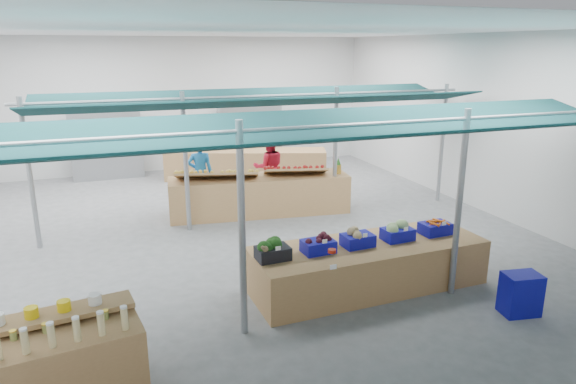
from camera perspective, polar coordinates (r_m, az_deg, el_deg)
name	(u,v)px	position (r m, az deg, el deg)	size (l,w,h in m)	color
floor	(239,231)	(11.26, -5.42, -4.38)	(13.00, 13.00, 0.00)	#5F5F62
hall	(220,103)	(12.03, -7.55, 9.82)	(13.00, 13.00, 13.00)	silver
pole_grid	(302,164)	(9.37, 1.52, 3.09)	(10.00, 4.60, 3.00)	gray
awnings	(302,111)	(9.21, 1.57, 8.98)	(9.50, 7.08, 0.30)	#0B302F
back_shelving_left	(107,146)	(16.49, -19.49, 4.87)	(2.00, 0.50, 2.00)	#B23F33
back_shelving_right	(250,137)	(17.13, -4.25, 6.12)	(2.00, 0.50, 2.00)	#B23F33
bottle_shelf	(48,367)	(6.53, -25.14, -17.20)	(2.10, 1.42, 1.17)	olive
veg_counter	(368,265)	(8.71, 8.88, -8.06)	(3.91, 1.30, 0.76)	olive
fruit_counter	(260,195)	(12.31, -3.16, -0.34)	(4.25, 1.01, 0.91)	olive
far_counter	(246,164)	(15.70, -4.68, 3.11)	(4.82, 0.96, 0.87)	olive
crate_stack	(521,294)	(8.55, 24.42, -10.27)	(0.54, 0.37, 0.64)	#0D0E91
vendor_left	(200,173)	(12.97, -9.71, 2.10)	(0.62, 0.41, 1.70)	#1A69AB
vendor_right	(269,167)	(13.40, -2.13, 2.76)	(0.83, 0.64, 1.70)	red
crate_broccoli	(273,250)	(7.82, -1.70, -6.41)	(0.52, 0.41, 0.35)	black
crate_beets	(318,244)	(8.10, 3.37, -5.81)	(0.52, 0.41, 0.29)	#0D0E91
crate_celeriac	(358,238)	(8.41, 7.75, -5.04)	(0.52, 0.41, 0.31)	#0D0E91
crate_cabbage	(398,231)	(8.78, 12.10, -4.23)	(0.52, 0.41, 0.35)	#0D0E91
crate_carrots	(435,228)	(9.23, 16.02, -3.83)	(0.52, 0.41, 0.29)	#0D0E91
sparrow	(265,249)	(7.62, -2.59, -6.32)	(0.12, 0.09, 0.11)	brown
pole_ribbon	(332,252)	(7.32, 4.92, -6.71)	(0.12, 0.12, 0.28)	#A81C0B
apple_heap_yellow	(217,173)	(11.93, -7.93, 2.10)	(2.02, 1.17, 0.27)	#997247
apple_heap_red	(296,169)	(12.22, 0.86, 2.58)	(1.63, 1.07, 0.27)	#997247
pineapple	(338,166)	(12.50, 5.61, 2.88)	(0.14, 0.14, 0.39)	#8C6019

